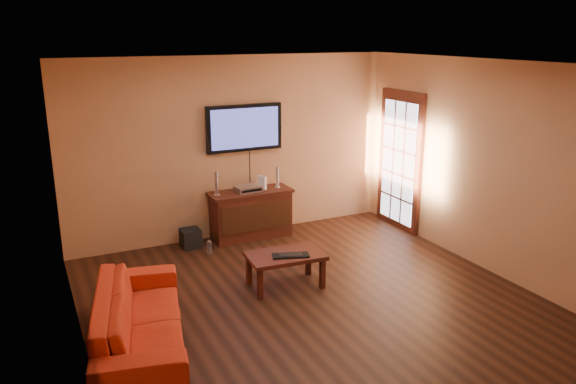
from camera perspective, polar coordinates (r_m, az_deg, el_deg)
ground_plane at (r=6.67m, az=2.40°, el=-10.94°), size 5.00×5.00×0.00m
room_walls at (r=6.64m, az=0.02°, el=4.41°), size 5.00×5.00×5.00m
french_door at (r=8.94m, az=11.28°, el=2.97°), size 0.07×1.02×2.22m
media_console at (r=8.49m, az=-3.77°, el=-2.24°), size 1.25×0.48×0.73m
television at (r=8.36m, az=-4.45°, el=6.51°), size 1.17×0.08×0.69m
coffee_table at (r=6.86m, az=-0.27°, el=-6.78°), size 0.96×0.62×0.43m
sofa at (r=5.78m, az=-14.91°, el=-11.50°), size 1.02×2.15×0.81m
speaker_left at (r=8.17m, az=-7.28°, el=0.75°), size 0.10×0.10×0.35m
speaker_right at (r=8.52m, az=-1.10°, el=1.44°), size 0.09×0.09×0.32m
av_receiver at (r=8.36m, az=-4.08°, el=0.35°), size 0.38×0.28×0.08m
game_console at (r=8.45m, az=-2.63°, el=0.97°), size 0.09×0.15×0.20m
subwoofer at (r=8.27m, az=-9.86°, el=-4.65°), size 0.28×0.28×0.27m
bottle at (r=7.98m, az=-7.98°, el=-5.63°), size 0.07×0.07×0.22m
keyboard at (r=6.76m, az=0.26°, el=-6.45°), size 0.47×0.29×0.03m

